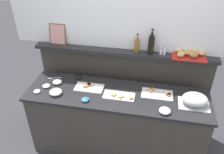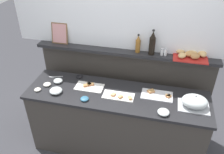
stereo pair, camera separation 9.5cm
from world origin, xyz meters
TOP-DOWN VIEW (x-y plane):
  - ground_plane at (0.00, 0.60)m, footprint 12.00×12.00m
  - buffet_counter at (0.00, 0.00)m, footprint 2.21×0.64m
  - back_ledge_unit at (0.00, 0.50)m, footprint 2.34×0.22m
  - sandwich_platter_rear at (0.04, -0.04)m, footprint 0.37×0.17m
  - sandwich_platter_side at (-0.37, 0.06)m, footprint 0.35×0.19m
  - sandwich_platter_front at (0.48, 0.09)m, footprint 0.37×0.21m
  - serving_cloche at (0.89, -0.03)m, footprint 0.34×0.24m
  - glass_bowl_large at (0.57, -0.23)m, footprint 0.13×0.13m
  - glass_bowl_medium at (-0.79, 0.07)m, footprint 0.12×0.12m
  - glass_bowl_small at (-0.72, -0.14)m, footprint 0.15×0.15m
  - condiment_bowl_red at (-0.89, -0.03)m, footprint 0.10×0.10m
  - condiment_bowl_teal at (-0.34, -0.19)m, footprint 0.10×0.10m
  - condiment_bowl_dark at (-0.56, 0.25)m, footprint 0.09×0.09m
  - condiment_bowl_cream at (-0.96, -0.15)m, footprint 0.08×0.08m
  - serving_tongs at (-0.87, 0.16)m, footprint 0.19×0.08m
  - vinegar_bottle_amber at (0.17, 0.43)m, footprint 0.06×0.06m
  - wine_bottle_dark at (0.34, 0.42)m, footprint 0.08×0.08m
  - salt_shaker at (0.47, 0.42)m, footprint 0.03×0.03m
  - pepper_shaker at (0.51, 0.42)m, footprint 0.03×0.03m
  - bread_basket at (0.81, 0.44)m, footprint 0.40×0.27m
  - framed_picture at (-0.88, 0.46)m, footprint 0.22×0.06m

SIDE VIEW (x-z plane):
  - ground_plane at x=0.00m, z-range 0.00..0.00m
  - buffet_counter at x=0.00m, z-range 0.00..0.93m
  - back_ledge_unit at x=0.00m, z-range 0.03..1.33m
  - serving_tongs at x=-0.87m, z-range 0.93..0.94m
  - sandwich_platter_rear at x=0.04m, z-range 0.92..0.96m
  - sandwich_platter_front at x=0.48m, z-range 0.92..0.96m
  - sandwich_platter_side at x=-0.37m, z-range 0.92..0.96m
  - condiment_bowl_cream at x=-0.96m, z-range 0.93..0.96m
  - condiment_bowl_dark at x=-0.56m, z-range 0.93..0.96m
  - condiment_bowl_red at x=-0.89m, z-range 0.93..0.96m
  - condiment_bowl_teal at x=-0.34m, z-range 0.93..0.96m
  - glass_bowl_medium at x=-0.79m, z-range 0.93..0.97m
  - glass_bowl_large at x=0.57m, z-range 0.93..0.98m
  - glass_bowl_small at x=-0.72m, z-range 0.93..0.99m
  - serving_cloche at x=0.89m, z-range 0.92..1.09m
  - bread_basket at x=0.81m, z-range 1.29..1.38m
  - salt_shaker at x=0.47m, z-range 1.30..1.39m
  - pepper_shaker at x=0.51m, z-range 1.30..1.39m
  - vinegar_bottle_amber at x=0.17m, z-range 1.29..1.52m
  - framed_picture at x=-0.88m, z-range 1.30..1.58m
  - wine_bottle_dark at x=0.34m, z-range 1.28..1.60m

